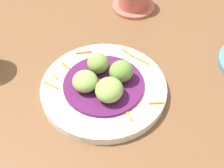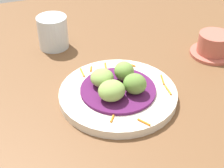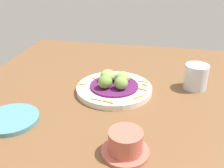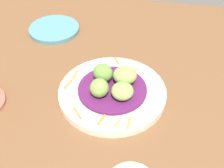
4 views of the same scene
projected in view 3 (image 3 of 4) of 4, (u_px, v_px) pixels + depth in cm
name	position (u px, v px, depth cm)	size (l,w,h in cm)	color
table_surface	(130.00, 103.00, 81.68)	(110.00, 110.00, 2.00)	brown
main_plate	(114.00, 89.00, 86.16)	(24.76, 24.76, 1.83)	silver
cabbage_bed	(114.00, 86.00, 85.61)	(15.82, 15.82, 0.64)	#51194C
carrot_garnish	(120.00, 90.00, 82.88)	(16.55, 22.96, 0.40)	orange
guac_scoop_left	(121.00, 83.00, 81.96)	(4.32, 4.17, 4.18)	#759E47
guac_scoop_center	(123.00, 77.00, 86.59)	(4.91, 4.85, 3.57)	#84A851
guac_scoop_right	(108.00, 76.00, 87.17)	(5.49, 5.11, 3.93)	#84A851
guac_scoop_back	(105.00, 82.00, 82.60)	(4.33, 4.74, 4.28)	olive
side_plate_small	(11.00, 119.00, 70.96)	(14.94, 14.94, 1.24)	teal
terracotta_bowl	(125.00, 144.00, 58.68)	(11.06, 11.06, 5.82)	#B75B4C
water_glass	(196.00, 77.00, 86.94)	(7.70, 7.70, 8.40)	silver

